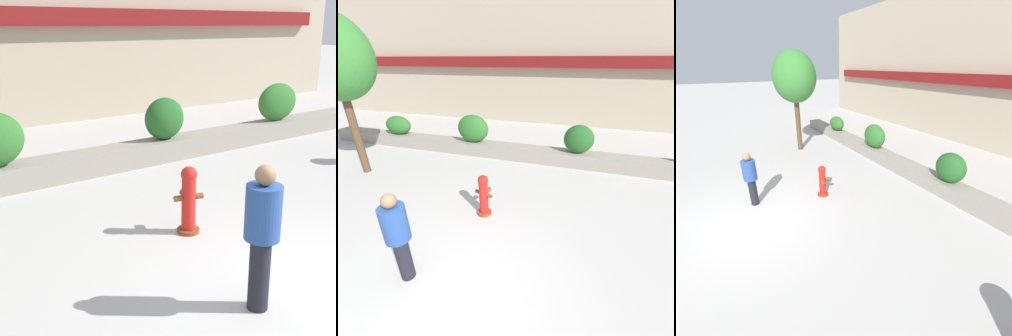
% 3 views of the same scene
% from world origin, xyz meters
% --- Properties ---
extents(ground_plane, '(120.00, 120.00, 0.00)m').
position_xyz_m(ground_plane, '(0.00, 0.00, 0.00)').
color(ground_plane, '#BCB7B2').
extents(building_facade, '(30.00, 1.36, 8.00)m').
position_xyz_m(building_facade, '(0.00, 11.98, 3.99)').
color(building_facade, tan).
rests_on(building_facade, ground).
extents(planter_wall_low, '(18.00, 0.70, 0.50)m').
position_xyz_m(planter_wall_low, '(0.00, 6.00, 0.25)').
color(planter_wall_low, gray).
rests_on(planter_wall_low, ground).
extents(hedge_bush_0, '(1.19, 0.68, 0.80)m').
position_xyz_m(hedge_bush_0, '(-5.70, 6.00, 0.90)').
color(hedge_bush_0, '#2D6B28').
rests_on(hedge_bush_0, planter_wall_low).
extents(hedge_bush_1, '(1.26, 0.70, 1.08)m').
position_xyz_m(hedge_bush_1, '(-2.11, 6.00, 1.04)').
color(hedge_bush_1, '#2D6B28').
rests_on(hedge_bush_1, planter_wall_low).
extents(hedge_bush_2, '(1.02, 0.70, 1.00)m').
position_xyz_m(hedge_bush_2, '(1.90, 6.00, 1.00)').
color(hedge_bush_2, '#235B23').
rests_on(hedge_bush_2, planter_wall_low).
extents(fire_hydrant, '(0.48, 0.47, 1.08)m').
position_xyz_m(fire_hydrant, '(-0.21, 2.38, 0.55)').
color(fire_hydrant, brown).
rests_on(fire_hydrant, ground).
extents(pedestrian, '(0.51, 0.51, 1.73)m').
position_xyz_m(pedestrian, '(-0.83, 0.28, 0.99)').
color(pedestrian, black).
rests_on(pedestrian, ground).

